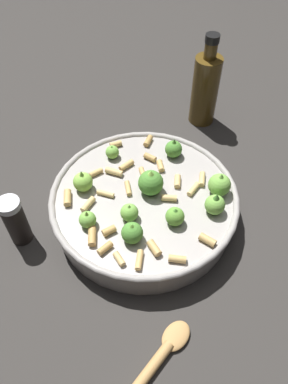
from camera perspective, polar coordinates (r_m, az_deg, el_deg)
The scene contains 5 objects.
ground_plane at distance 0.71m, azimuth 0.00°, elevation -3.40°, with size 2.40×2.40×0.00m, color #2D2B28.
cooking_pan at distance 0.68m, azimuth 0.10°, elevation -1.64°, with size 0.34×0.34×0.11m.
pepper_shaker at distance 0.68m, azimuth -19.01°, elevation -4.18°, with size 0.04×0.04×0.10m.
olive_oil_bottle at distance 0.87m, azimuth 9.31°, elevation 15.34°, with size 0.06×0.06×0.21m.
wooden_spoon at distance 0.58m, azimuth 0.68°, elevation -25.80°, with size 0.06×0.21×0.02m.
Camera 1 is at (-0.32, 0.28, 0.57)m, focal length 34.97 mm.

